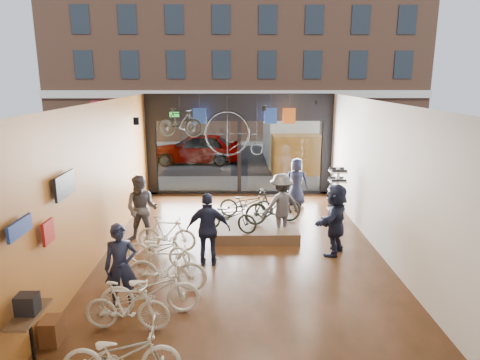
{
  "coord_description": "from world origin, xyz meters",
  "views": [
    {
      "loc": [
        -0.2,
        -10.04,
        4.37
      ],
      "look_at": [
        -0.04,
        1.4,
        1.63
      ],
      "focal_mm": 32.0,
      "sensor_mm": 36.0,
      "label": 1
    }
  ],
  "objects_px": {
    "display_bike_left": "(229,216)",
    "penny_farthing": "(237,135)",
    "customer_2": "(208,229)",
    "hung_bike": "(180,122)",
    "floor_bike_2": "(150,291)",
    "customer_4": "(296,182)",
    "customer_3": "(281,206)",
    "box_truck": "(291,140)",
    "floor_bike_1": "(127,306)",
    "customer_5": "(335,219)",
    "floor_bike_0": "(122,354)",
    "display_bike_right": "(246,203)",
    "customer_0": "(121,267)",
    "floor_bike_5": "(167,233)",
    "sunglasses_rack": "(337,195)",
    "floor_bike_3": "(167,268)",
    "floor_bike_4": "(159,249)",
    "street_car": "(196,148)",
    "display_platform": "(254,229)",
    "display_bike_mid": "(274,206)"
  },
  "relations": [
    {
      "from": "display_bike_left",
      "to": "penny_farthing",
      "type": "relative_size",
      "value": 0.86
    },
    {
      "from": "customer_2",
      "to": "hung_bike",
      "type": "height_order",
      "value": "hung_bike"
    },
    {
      "from": "display_bike_left",
      "to": "hung_bike",
      "type": "height_order",
      "value": "hung_bike"
    },
    {
      "from": "floor_bike_2",
      "to": "customer_4",
      "type": "relative_size",
      "value": 1.1
    },
    {
      "from": "floor_bike_2",
      "to": "customer_3",
      "type": "bearing_deg",
      "value": -42.25
    },
    {
      "from": "box_truck",
      "to": "floor_bike_1",
      "type": "height_order",
      "value": "box_truck"
    },
    {
      "from": "customer_5",
      "to": "floor_bike_0",
      "type": "bearing_deg",
      "value": -11.34
    },
    {
      "from": "hung_bike",
      "to": "customer_4",
      "type": "bearing_deg",
      "value": -70.46
    },
    {
      "from": "display_bike_right",
      "to": "customer_2",
      "type": "distance_m",
      "value": 2.87
    },
    {
      "from": "display_bike_right",
      "to": "penny_farthing",
      "type": "height_order",
      "value": "penny_farthing"
    },
    {
      "from": "customer_0",
      "to": "floor_bike_5",
      "type": "bearing_deg",
      "value": 68.85
    },
    {
      "from": "floor_bike_0",
      "to": "customer_5",
      "type": "height_order",
      "value": "customer_5"
    },
    {
      "from": "floor_bike_0",
      "to": "sunglasses_rack",
      "type": "bearing_deg",
      "value": -37.59
    },
    {
      "from": "customer_2",
      "to": "hung_bike",
      "type": "relative_size",
      "value": 1.12
    },
    {
      "from": "floor_bike_3",
      "to": "floor_bike_2",
      "type": "bearing_deg",
      "value": 175.85
    },
    {
      "from": "floor_bike_1",
      "to": "sunglasses_rack",
      "type": "distance_m",
      "value": 7.68
    },
    {
      "from": "floor_bike_3",
      "to": "floor_bike_4",
      "type": "relative_size",
      "value": 1.06
    },
    {
      "from": "floor_bike_0",
      "to": "customer_4",
      "type": "height_order",
      "value": "customer_4"
    },
    {
      "from": "street_car",
      "to": "floor_bike_5",
      "type": "distance_m",
      "value": 11.64
    },
    {
      "from": "customer_0",
      "to": "hung_bike",
      "type": "relative_size",
      "value": 1.08
    },
    {
      "from": "display_platform",
      "to": "customer_3",
      "type": "xyz_separation_m",
      "value": [
        0.74,
        -0.17,
        0.75
      ]
    },
    {
      "from": "floor_bike_1",
      "to": "floor_bike_3",
      "type": "bearing_deg",
      "value": -14.29
    },
    {
      "from": "floor_bike_3",
      "to": "floor_bike_5",
      "type": "relative_size",
      "value": 1.09
    },
    {
      "from": "customer_2",
      "to": "sunglasses_rack",
      "type": "xyz_separation_m",
      "value": [
        3.76,
        3.05,
        -0.03
      ]
    },
    {
      "from": "floor_bike_2",
      "to": "display_bike_right",
      "type": "distance_m",
      "value": 5.28
    },
    {
      "from": "street_car",
      "to": "customer_5",
      "type": "bearing_deg",
      "value": 20.76
    },
    {
      "from": "customer_4",
      "to": "customer_5",
      "type": "relative_size",
      "value": 0.91
    },
    {
      "from": "floor_bike_3",
      "to": "customer_3",
      "type": "distance_m",
      "value": 4.15
    },
    {
      "from": "floor_bike_3",
      "to": "display_bike_mid",
      "type": "xyz_separation_m",
      "value": [
        2.53,
        3.35,
        0.3
      ]
    },
    {
      "from": "display_bike_left",
      "to": "display_bike_right",
      "type": "distance_m",
      "value": 1.29
    },
    {
      "from": "floor_bike_1",
      "to": "street_car",
      "type": "bearing_deg",
      "value": 4.57
    },
    {
      "from": "floor_bike_0",
      "to": "customer_3",
      "type": "xyz_separation_m",
      "value": [
        2.95,
        5.9,
        0.45
      ]
    },
    {
      "from": "customer_4",
      "to": "customer_3",
      "type": "bearing_deg",
      "value": 84.71
    },
    {
      "from": "box_truck",
      "to": "floor_bike_5",
      "type": "distance_m",
      "value": 11.61
    },
    {
      "from": "customer_4",
      "to": "penny_farthing",
      "type": "distance_m",
      "value": 2.68
    },
    {
      "from": "floor_bike_4",
      "to": "sunglasses_rack",
      "type": "bearing_deg",
      "value": -43.31
    },
    {
      "from": "display_bike_left",
      "to": "display_platform",
      "type": "bearing_deg",
      "value": -29.44
    },
    {
      "from": "sunglasses_rack",
      "to": "street_car",
      "type": "bearing_deg",
      "value": 129.78
    },
    {
      "from": "floor_bike_2",
      "to": "customer_4",
      "type": "xyz_separation_m",
      "value": [
        3.75,
        7.13,
        0.35
      ]
    },
    {
      "from": "floor_bike_1",
      "to": "floor_bike_5",
      "type": "xyz_separation_m",
      "value": [
        0.15,
        3.6,
        0.0
      ]
    },
    {
      "from": "penny_farthing",
      "to": "customer_5",
      "type": "bearing_deg",
      "value": -59.25
    },
    {
      "from": "floor_bike_4",
      "to": "floor_bike_0",
      "type": "bearing_deg",
      "value": -163.5
    },
    {
      "from": "floor_bike_3",
      "to": "floor_bike_4",
      "type": "bearing_deg",
      "value": 24.06
    },
    {
      "from": "floor_bike_3",
      "to": "penny_farthing",
      "type": "height_order",
      "value": "penny_farthing"
    },
    {
      "from": "floor_bike_4",
      "to": "customer_5",
      "type": "relative_size",
      "value": 0.88
    },
    {
      "from": "penny_farthing",
      "to": "street_car",
      "type": "bearing_deg",
      "value": 104.81
    },
    {
      "from": "customer_0",
      "to": "customer_4",
      "type": "bearing_deg",
      "value": 45.14
    },
    {
      "from": "display_platform",
      "to": "display_bike_right",
      "type": "xyz_separation_m",
      "value": [
        -0.21,
        0.68,
        0.57
      ]
    },
    {
      "from": "customer_0",
      "to": "sunglasses_rack",
      "type": "distance_m",
      "value": 7.3
    },
    {
      "from": "customer_3",
      "to": "customer_2",
      "type": "bearing_deg",
      "value": 23.92
    }
  ]
}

